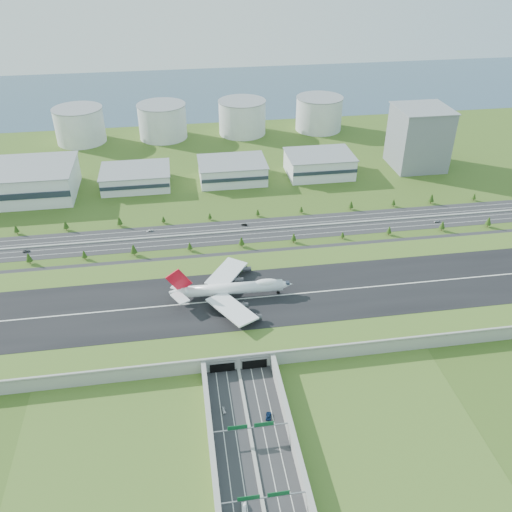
{
  "coord_description": "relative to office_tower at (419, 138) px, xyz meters",
  "views": [
    {
      "loc": [
        -22.83,
        -257.85,
        202.77
      ],
      "look_at": [
        22.52,
        35.0,
        15.32
      ],
      "focal_mm": 38.0,
      "sensor_mm": 36.0,
      "label": 1
    }
  ],
  "objects": [
    {
      "name": "car_0",
      "position": [
        -210.58,
        -272.21,
        -26.67
      ],
      "size": [
        2.0,
        4.31,
        1.43
      ],
      "primitive_type": "imported",
      "rotation": [
        0.0,
        0.0,
        0.08
      ],
      "color": "silver",
      "rests_on": "ground"
    },
    {
      "name": "fuel_tank_c",
      "position": [
        -150.0,
        115.0,
        -10.0
      ],
      "size": [
        50.0,
        50.0,
        35.0
      ],
      "primitive_type": "cylinder",
      "color": "silver",
      "rests_on": "ground"
    },
    {
      "name": "car_4",
      "position": [
        -334.07,
        -105.88,
        -26.55
      ],
      "size": [
        5.1,
        2.65,
        1.66
      ],
      "primitive_type": "imported",
      "rotation": [
        0.0,
        0.0,
        1.72
      ],
      "color": "#535358",
      "rests_on": "ground"
    },
    {
      "name": "underpass_road",
      "position": [
        -200.0,
        -294.42,
        -24.07
      ],
      "size": [
        38.8,
        120.4,
        8.0
      ],
      "color": "#28282B",
      "rests_on": "ground"
    },
    {
      "name": "north_expressway",
      "position": [
        -200.0,
        -100.0,
        -27.44
      ],
      "size": [
        560.0,
        36.0,
        0.12
      ],
      "primitive_type": "cube",
      "color": "#28282B",
      "rests_on": "ground"
    },
    {
      "name": "office_tower",
      "position": [
        0.0,
        0.0,
        0.0
      ],
      "size": [
        46.0,
        46.0,
        55.0
      ],
      "primitive_type": "cube",
      "color": "slate",
      "rests_on": "ground"
    },
    {
      "name": "hangar_mid_a",
      "position": [
        -260.0,
        -5.0,
        -20.0
      ],
      "size": [
        58.0,
        42.0,
        15.0
      ],
      "primitive_type": "cube",
      "color": "silver",
      "rests_on": "ground"
    },
    {
      "name": "ground",
      "position": [
        -200.0,
        -195.0,
        -27.5
      ],
      "size": [
        1200.0,
        1200.0,
        0.0
      ],
      "primitive_type": "plane",
      "color": "#3E581B",
      "rests_on": "ground"
    },
    {
      "name": "fuel_tank_b",
      "position": [
        -235.0,
        115.0,
        -10.0
      ],
      "size": [
        50.0,
        50.0,
        35.0
      ],
      "primitive_type": "cylinder",
      "color": "silver",
      "rests_on": "ground"
    },
    {
      "name": "hangar_mid_b",
      "position": [
        -175.0,
        -5.0,
        -19.0
      ],
      "size": [
        58.0,
        42.0,
        17.0
      ],
      "primitive_type": "cube",
      "color": "silver",
      "rests_on": "ground"
    },
    {
      "name": "car_2",
      "position": [
        -189.88,
        -279.08,
        -26.62
      ],
      "size": [
        3.78,
        5.9,
        1.51
      ],
      "primitive_type": "imported",
      "rotation": [
        0.0,
        0.0,
        2.89
      ],
      "color": "#0C1F3F",
      "rests_on": "ground"
    },
    {
      "name": "hangar_mid_c",
      "position": [
        -95.0,
        -5.0,
        -18.0
      ],
      "size": [
        58.0,
        42.0,
        19.0
      ],
      "primitive_type": "cube",
      "color": "silver",
      "rests_on": "ground"
    },
    {
      "name": "airfield_deck",
      "position": [
        -200.0,
        -195.09,
        -23.38
      ],
      "size": [
        520.0,
        100.0,
        9.2
      ],
      "color": "gray",
      "rests_on": "ground"
    },
    {
      "name": "boeing_747",
      "position": [
        -197.23,
        -192.21,
        -12.94
      ],
      "size": [
        75.1,
        70.96,
        23.21
      ],
      "rotation": [
        0.0,
        0.0,
        -0.02
      ],
      "color": "white",
      "rests_on": "airfield_deck"
    },
    {
      "name": "car_7",
      "position": [
        -248.11,
        -89.37,
        -26.69
      ],
      "size": [
        4.99,
        2.65,
        1.38
      ],
      "primitive_type": "imported",
      "rotation": [
        0.0,
        0.0,
        -1.41
      ],
      "color": "silver",
      "rests_on": "ground"
    },
    {
      "name": "car_5",
      "position": [
        -176.0,
        -91.36,
        -26.64
      ],
      "size": [
        4.72,
        3.23,
        1.47
      ],
      "primitive_type": "imported",
      "rotation": [
        0.0,
        0.0,
        -1.99
      ],
      "color": "black",
      "rests_on": "ground"
    },
    {
      "name": "hangar_west",
      "position": [
        -370.0,
        -10.0,
        -15.0
      ],
      "size": [
        120.0,
        60.0,
        25.0
      ],
      "primitive_type": "cube",
      "color": "silver",
      "rests_on": "ground"
    },
    {
      "name": "sign_gantry_near",
      "position": [
        -200.0,
        -290.04,
        -20.55
      ],
      "size": [
        38.7,
        0.7,
        9.8
      ],
      "color": "gray",
      "rests_on": "ground"
    },
    {
      "name": "tree_row",
      "position": [
        -189.42,
        -102.64,
        -22.85
      ],
      "size": [
        500.37,
        48.66,
        8.39
      ],
      "color": "#3D2819",
      "rests_on": "ground"
    },
    {
      "name": "bay_water",
      "position": [
        -200.0,
        285.0,
        -27.47
      ],
      "size": [
        1200.0,
        260.0,
        0.06
      ],
      "primitive_type": "cube",
      "color": "#324B60",
      "rests_on": "ground"
    },
    {
      "name": "car_6",
      "position": [
        -27.24,
        -108.89,
        -26.7
      ],
      "size": [
        5.09,
        2.73,
        1.36
      ],
      "primitive_type": "imported",
      "rotation": [
        0.0,
        0.0,
        1.67
      ],
      "color": "#B2B1B6",
      "rests_on": "ground"
    },
    {
      "name": "fuel_tank_a",
      "position": [
        -320.0,
        115.0,
        -10.0
      ],
      "size": [
        50.0,
        50.0,
        35.0
      ],
      "primitive_type": "cylinder",
      "color": "silver",
      "rests_on": "ground"
    },
    {
      "name": "fuel_tank_d",
      "position": [
        -65.0,
        115.0,
        -10.0
      ],
      "size": [
        50.0,
        50.0,
        35.0
      ],
      "primitive_type": "cylinder",
      "color": "silver",
      "rests_on": "ground"
    },
    {
      "name": "car_1",
      "position": [
        -207.82,
        -324.13,
        -26.54
      ],
      "size": [
        2.14,
        5.21,
        1.68
      ],
      "primitive_type": "imported",
      "rotation": [
        0.0,
        0.0,
        -0.07
      ],
      "color": "white",
      "rests_on": "ground"
    },
    {
      "name": "sign_gantry_far",
      "position": [
        -200.0,
        -325.04,
        -20.55
      ],
      "size": [
        38.7,
        0.7,
        9.8
      ],
      "color": "gray",
      "rests_on": "ground"
    }
  ]
}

